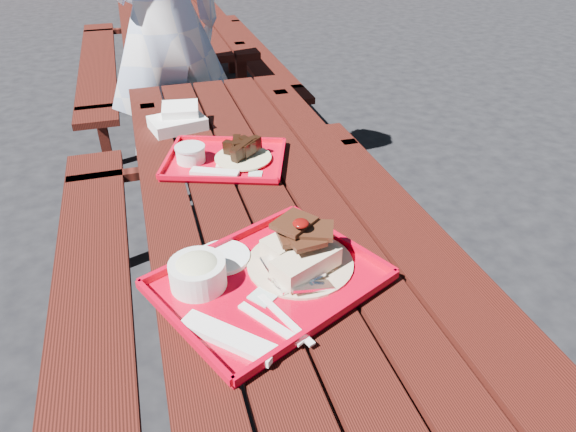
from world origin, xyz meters
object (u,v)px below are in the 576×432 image
object	(u,v)px
near_tray	(263,269)
picnic_table_near	(274,260)
picnic_table_far	(175,39)
far_tray	(223,158)
person	(164,28)

from	to	relation	value
near_tray	picnic_table_near	bearing A→B (deg)	70.14
picnic_table_far	far_tray	size ratio (longest dim) A/B	5.01
person	far_tray	bearing A→B (deg)	71.35
picnic_table_near	picnic_table_far	xyz separation A→B (m)	(0.00, 2.80, 0.00)
picnic_table_far	near_tray	size ratio (longest dim) A/B	3.92
picnic_table_near	far_tray	world-z (taller)	far_tray
near_tray	person	size ratio (longest dim) A/B	0.32
picnic_table_near	near_tray	distance (m)	0.40
picnic_table_near	person	world-z (taller)	person
near_tray	person	distance (m)	1.75
near_tray	person	xyz separation A→B (m)	(-0.05, 1.74, 0.17)
picnic_table_near	near_tray	world-z (taller)	near_tray
picnic_table_near	person	bearing A→B (deg)	96.24
picnic_table_near	picnic_table_far	distance (m)	2.80
picnic_table_near	far_tray	bearing A→B (deg)	104.51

